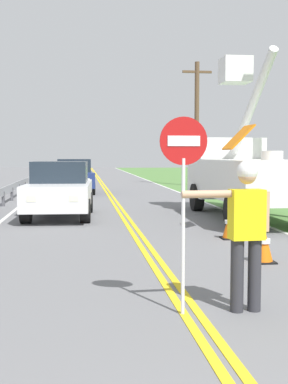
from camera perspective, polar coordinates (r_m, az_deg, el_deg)
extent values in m
cube|color=yellow|center=(20.90, -3.76, -0.96)|extent=(0.11, 110.00, 0.01)
cube|color=yellow|center=(20.91, -3.27, -0.95)|extent=(0.11, 110.00, 0.01)
cube|color=silver|center=(21.43, 6.14, -0.85)|extent=(0.12, 110.00, 0.01)
cube|color=silver|center=(21.00, -13.37, -1.04)|extent=(0.12, 110.00, 0.01)
cylinder|color=#2D2D33|center=(6.25, 12.52, -9.25)|extent=(0.16, 0.16, 0.88)
cylinder|color=#2D2D33|center=(6.17, 10.60, -9.39)|extent=(0.16, 0.16, 0.88)
cube|color=yellow|center=(6.08, 11.67, -2.52)|extent=(0.41, 0.26, 0.60)
cylinder|color=tan|center=(5.89, 7.16, -0.24)|extent=(0.60, 0.11, 0.09)
cylinder|color=tan|center=(6.16, 13.76, -2.18)|extent=(0.09, 0.09, 0.48)
sphere|color=tan|center=(6.04, 11.73, 1.91)|extent=(0.22, 0.22, 0.22)
sphere|color=white|center=(6.04, 11.74, 2.38)|extent=(0.25, 0.25, 0.25)
cylinder|color=silver|center=(5.88, 4.49, -5.18)|extent=(0.04, 0.04, 1.85)
cylinder|color=#B71414|center=(5.80, 4.55, 5.84)|extent=(0.56, 0.03, 0.56)
cube|color=white|center=(5.79, 4.59, 5.85)|extent=(0.38, 0.01, 0.12)
cube|color=white|center=(14.19, 13.05, 1.38)|extent=(2.33, 4.61, 1.10)
cube|color=white|center=(17.47, 9.24, 2.77)|extent=(2.21, 2.11, 2.00)
cube|color=#1E2833|center=(18.46, 8.37, 3.78)|extent=(1.98, 0.07, 0.90)
cylinder|color=silver|center=(13.32, 14.44, 4.06)|extent=(0.56, 0.56, 0.24)
cylinder|color=silver|center=(14.94, 12.22, 9.57)|extent=(0.26, 3.46, 2.78)
cube|color=white|center=(16.67, 10.40, 13.52)|extent=(0.91, 0.91, 0.80)
cube|color=orange|center=(12.10, 10.74, 6.16)|extent=(0.60, 0.80, 0.59)
cylinder|color=black|center=(17.07, 6.06, -0.60)|extent=(0.33, 0.92, 0.92)
cylinder|color=black|center=(17.64, 12.60, -0.52)|extent=(0.33, 0.92, 0.92)
cylinder|color=black|center=(12.95, 10.25, -2.17)|extent=(0.33, 0.92, 0.92)
cube|color=silver|center=(15.30, -9.62, -0.29)|extent=(2.02, 4.18, 0.72)
cube|color=#1E2833|center=(15.51, -9.57, 2.29)|extent=(1.69, 1.79, 0.64)
cube|color=#EAEACC|center=(13.24, -8.03, -0.74)|extent=(0.24, 0.07, 0.16)
cube|color=#EAEACC|center=(13.35, -12.76, -0.77)|extent=(0.24, 0.07, 0.16)
cylinder|color=black|center=(14.02, -6.73, -2.14)|extent=(0.31, 0.69, 0.68)
cylinder|color=black|center=(14.18, -13.37, -2.16)|extent=(0.31, 0.69, 0.68)
cylinder|color=black|center=(16.54, -6.38, -1.17)|extent=(0.31, 0.69, 0.68)
cylinder|color=black|center=(16.68, -12.02, -1.19)|extent=(0.31, 0.69, 0.68)
cube|color=navy|center=(25.09, -8.01, 1.46)|extent=(2.00, 4.17, 0.72)
cube|color=#1E2833|center=(25.32, -8.04, 3.03)|extent=(1.69, 1.79, 0.64)
cube|color=#EAEACC|center=(23.08, -6.52, 1.37)|extent=(0.24, 0.07, 0.16)
cube|color=#EAEACC|center=(23.05, -9.26, 1.34)|extent=(0.24, 0.07, 0.16)
cylinder|color=black|center=(23.87, -5.96, 0.48)|extent=(0.31, 0.69, 0.68)
cylinder|color=black|center=(23.83, -9.90, 0.43)|extent=(0.31, 0.69, 0.68)
cylinder|color=black|center=(26.41, -6.29, 0.83)|extent=(0.31, 0.69, 0.68)
cylinder|color=black|center=(26.37, -9.85, 0.79)|extent=(0.31, 0.69, 0.68)
cylinder|color=brown|center=(30.94, 6.05, 7.69)|extent=(0.28, 0.28, 7.55)
cube|color=brown|center=(31.29, 6.10, 13.51)|extent=(1.80, 0.14, 0.14)
cone|color=orange|center=(9.05, 13.46, -5.67)|extent=(0.36, 0.36, 0.70)
cylinder|color=white|center=(9.04, 13.46, -5.45)|extent=(0.25, 0.25, 0.08)
cube|color=black|center=(9.11, 13.42, -7.74)|extent=(0.40, 0.40, 0.03)
cone|color=orange|center=(11.43, 9.84, -3.56)|extent=(0.36, 0.36, 0.70)
cylinder|color=white|center=(11.43, 9.84, -3.39)|extent=(0.25, 0.25, 0.08)
cube|color=black|center=(11.48, 9.82, -5.22)|extent=(0.40, 0.40, 0.03)
cube|color=#4C4C51|center=(19.15, -15.80, -0.77)|extent=(0.10, 0.10, 0.55)
cube|color=#4C4C51|center=(21.41, -14.87, -0.24)|extent=(0.10, 0.10, 0.55)
cube|color=#4C4C51|center=(23.67, -14.12, 0.18)|extent=(0.10, 0.10, 0.55)
cube|color=#4C4C51|center=(25.93, -13.50, 0.54)|extent=(0.10, 0.10, 0.55)
cube|color=#4C4C51|center=(28.20, -12.98, 0.83)|extent=(0.10, 0.10, 0.55)
cube|color=#4C4C51|center=(30.47, -12.54, 1.08)|extent=(0.10, 0.10, 0.55)
cube|color=#4C4C51|center=(32.74, -12.16, 1.30)|extent=(0.10, 0.10, 0.55)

